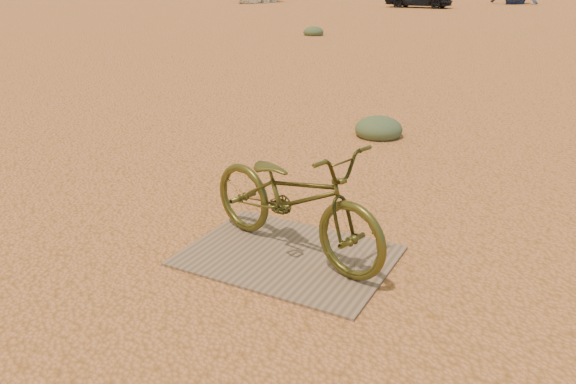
% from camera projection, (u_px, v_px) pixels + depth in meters
% --- Properties ---
extents(ground, '(120.00, 120.00, 0.00)m').
position_uv_depth(ground, '(326.00, 263.00, 4.46)').
color(ground, '#D58350').
rests_on(ground, ground).
extents(plywood_board, '(1.63, 1.20, 0.02)m').
position_uv_depth(plywood_board, '(288.00, 256.00, 4.56)').
color(plywood_board, '#7A674F').
rests_on(plywood_board, ground).
extents(bicycle, '(1.91, 1.11, 0.95)m').
position_uv_depth(bicycle, '(294.00, 197.00, 4.44)').
color(bicycle, '#434519').
rests_on(bicycle, plywood_board).
extents(kale_a, '(0.67, 0.67, 0.37)m').
position_uv_depth(kale_a, '(378.00, 136.00, 7.93)').
color(kale_a, '#4D5F40').
rests_on(kale_a, ground).
extents(kale_c, '(0.75, 0.75, 0.41)m').
position_uv_depth(kale_c, '(313.00, 35.00, 20.71)').
color(kale_c, '#4D5F40').
rests_on(kale_c, ground).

